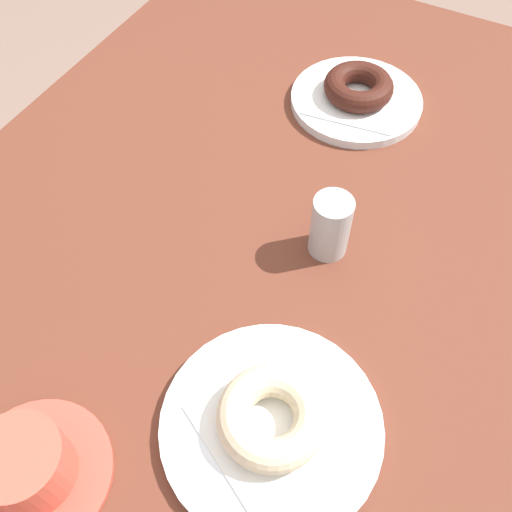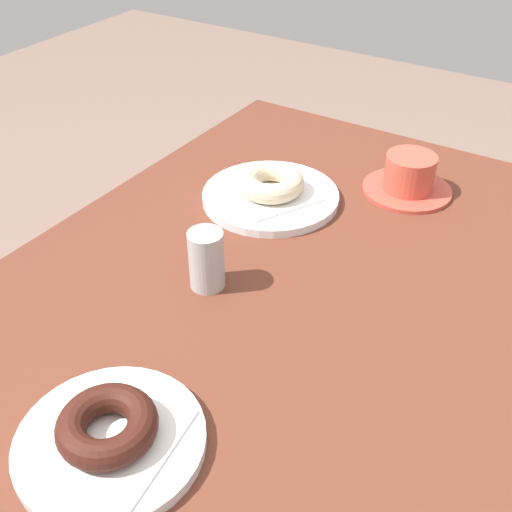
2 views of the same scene
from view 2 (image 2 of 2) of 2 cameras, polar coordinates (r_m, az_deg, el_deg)
The scene contains 9 objects.
table at distance 0.92m, azimuth 1.80°, elevation -9.75°, with size 1.21×0.83×0.71m.
plate_sugar_ring at distance 1.08m, azimuth 1.33°, elevation 5.42°, with size 0.23×0.23×0.01m, color white.
napkin_sugar_ring at distance 1.08m, azimuth 1.33°, elevation 5.82°, with size 0.14×0.14×0.00m, color white.
donut_sugar_ring at distance 1.07m, azimuth 1.35°, elevation 6.70°, with size 0.11×0.11×0.04m, color beige.
plate_chocolate_ring at distance 0.72m, azimuth -13.05°, elevation -16.10°, with size 0.21×0.21×0.01m, color white.
napkin_chocolate_ring at distance 0.71m, azimuth -13.15°, elevation -15.66°, with size 0.14×0.14×0.00m, color white.
donut_chocolate_ring at distance 0.70m, azimuth -13.36°, elevation -14.75°, with size 0.11×0.11×0.03m, color #3B1810.
coffee_cup at distance 1.13m, azimuth 13.72°, elevation 7.06°, with size 0.16×0.16×0.07m.
sugar_jar at distance 0.87m, azimuth -4.52°, elevation -0.34°, with size 0.05×0.05×0.09m, color #AFB4B4.
Camera 2 is at (-0.55, -0.32, 1.28)m, focal length 44.07 mm.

